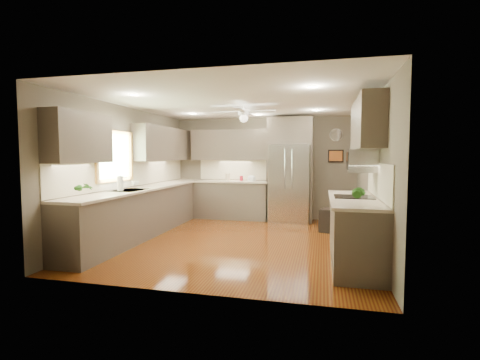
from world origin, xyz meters
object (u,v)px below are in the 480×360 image
at_px(stool, 332,220).
at_px(canister_c, 228,177).
at_px(canister_d, 241,178).
at_px(microwave, 362,161).
at_px(potted_plant_left, 84,187).
at_px(potted_plant_right, 359,193).
at_px(soap_bottle, 135,183).
at_px(refrigerator, 290,171).
at_px(bowl, 251,180).
at_px(paper_towel, 120,183).

bearing_deg(stool, canister_c, 157.80).
relative_size(canister_d, microwave, 0.22).
height_order(potted_plant_left, potted_plant_right, potted_plant_left).
xyz_separation_m(canister_d, microwave, (2.52, -2.77, 0.48)).
height_order(soap_bottle, microwave, microwave).
height_order(refrigerator, stool, refrigerator).
height_order(canister_c, bowl, canister_c).
distance_m(potted_plant_right, stool, 2.87).
bearing_deg(potted_plant_right, canister_c, 126.20).
bearing_deg(canister_c, canister_d, 5.40).
relative_size(soap_bottle, refrigerator, 0.07).
bearing_deg(stool, microwave, -77.95).
relative_size(bowl, microwave, 0.40).
bearing_deg(canister_c, stool, -22.20).
distance_m(canister_c, stool, 2.81).
relative_size(canister_d, potted_plant_right, 0.41).
distance_m(canister_c, bowl, 0.61).
distance_m(bowl, stool, 2.26).
distance_m(canister_c, paper_towel, 3.16).
relative_size(soap_bottle, stool, 0.33).
distance_m(soap_bottle, refrigerator, 3.55).
bearing_deg(potted_plant_left, stool, 38.55).
bearing_deg(microwave, refrigerator, 116.09).
height_order(canister_d, bowl, canister_d).
bearing_deg(paper_towel, bowl, 59.67).
height_order(canister_c, stool, canister_c).
bearing_deg(soap_bottle, stool, 18.27).
xyz_separation_m(bowl, refrigerator, (0.93, -0.01, 0.22)).
height_order(potted_plant_right, stool, potted_plant_right).
xyz_separation_m(soap_bottle, refrigerator, (2.77, 2.22, 0.16)).
height_order(soap_bottle, paper_towel, paper_towel).
height_order(canister_c, potted_plant_left, potted_plant_left).
bearing_deg(canister_c, bowl, -2.10).
relative_size(canister_c, bowl, 0.83).
xyz_separation_m(potted_plant_right, stool, (-0.25, 2.73, -0.85)).
distance_m(canister_d, microwave, 3.78).
height_order(soap_bottle, potted_plant_right, potted_plant_right).
height_order(canister_c, refrigerator, refrigerator).
bearing_deg(refrigerator, canister_c, 178.77).
bearing_deg(potted_plant_left, canister_c, 74.03).
distance_m(potted_plant_left, potted_plant_right, 3.86).
height_order(potted_plant_left, microwave, microwave).
height_order(canister_d, microwave, microwave).
relative_size(canister_d, soap_bottle, 0.69).
height_order(bowl, microwave, microwave).
bearing_deg(canister_c, soap_bottle, -118.74).
height_order(canister_c, canister_d, canister_c).
xyz_separation_m(soap_bottle, microwave, (4.10, -0.49, 0.45)).
bearing_deg(stool, paper_towel, -151.75).
bearing_deg(refrigerator, stool, -45.79).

